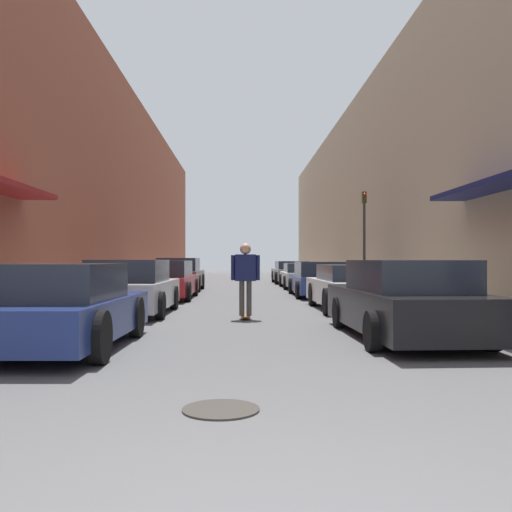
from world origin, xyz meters
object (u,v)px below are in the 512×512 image
Objects in this scene: parked_car_left_1 at (130,288)px; parked_car_right_2 at (319,280)px; parked_car_left_2 at (166,281)px; parked_car_left_0 at (60,308)px; parked_car_right_0 at (405,301)px; parked_car_right_1 at (351,288)px; parked_car_right_3 at (301,276)px; manhole_cover at (221,409)px; parked_car_right_4 at (291,272)px; parked_car_left_3 at (179,275)px; skateboarder at (245,272)px; traffic_light at (364,230)px.

parked_car_right_2 is at bearing 50.21° from parked_car_left_1.
parked_car_left_0 is at bearing -90.78° from parked_car_left_2.
parked_car_right_0 is 1.02× the size of parked_car_right_1.
parked_car_right_3 is at bearing 72.88° from parked_car_left_0.
parked_car_right_0 is at bearing -90.13° from parked_car_right_2.
parked_car_left_0 is 0.98× the size of parked_car_left_1.
parked_car_left_2 is 6.71× the size of manhole_cover.
manhole_cover is at bearing -123.29° from parked_car_right_0.
parked_car_left_0 is 0.89× the size of parked_car_left_2.
parked_car_right_1 reaches higher than parked_car_right_3.
parked_car_right_1 is at bearing -89.60° from parked_car_right_4.
parked_car_left_3 is at bearing 91.25° from parked_car_left_2.
parked_car_left_2 is 1.06× the size of parked_car_right_3.
parked_car_left_0 is at bearing -131.31° from parked_car_right_1.
parked_car_right_0 is 11.08m from parked_car_right_2.
parked_car_left_0 is 0.89× the size of parked_car_right_2.
parked_car_left_2 is 7.12m from parked_car_right_1.
parked_car_left_3 is 0.83× the size of parked_car_right_0.
parked_car_left_0 is 5.47m from parked_car_left_1.
parked_car_right_3 is at bearing 90.22° from parked_car_right_2.
parked_car_right_3 is 2.57× the size of skateboarder.
manhole_cover is at bearing -80.61° from parked_car_left_2.
manhole_cover is 17.78m from traffic_light.
parked_car_right_0 is at bearing -61.39° from parked_car_left_2.
parked_car_right_4 is (5.38, 12.43, -0.01)m from parked_car_left_2.
parked_car_right_4 reaches higher than parked_car_right_1.
parked_car_left_1 is 1.10× the size of traffic_light.
traffic_light is at bearing 73.58° from manhole_cover.
parked_car_left_3 reaches higher than parked_car_left_0.
parked_car_right_3 is at bearing 82.04° from manhole_cover.
parked_car_left_1 is 6.08× the size of manhole_cover.
traffic_light is at bearing 75.03° from parked_car_right_1.
parked_car_left_1 is 0.90× the size of parked_car_right_0.
parked_car_right_3 is (5.39, 7.03, -0.05)m from parked_car_left_2.
parked_car_right_0 is at bearing 11.02° from parked_car_left_0.
parked_car_right_3 is 5.35m from traffic_light.
parked_car_left_1 is 0.91× the size of parked_car_left_2.
parked_car_right_1 is 1.00× the size of parked_car_right_2.
parked_car_left_0 is 13.37m from parked_car_right_2.
parked_car_left_3 is 9.15m from parked_car_right_4.
parked_car_left_2 is at bearing -88.75° from parked_car_left_3.
parked_car_left_3 is at bearing -126.90° from parked_car_right_4.
parked_car_right_4 is (-0.03, 11.22, 0.01)m from parked_car_right_2.
parked_car_right_4 reaches higher than parked_car_right_3.
parked_car_left_1 is at bearing 158.37° from skateboarder.
parked_car_right_2 is (-0.09, 5.73, 0.01)m from parked_car_right_1.
parked_car_right_2 reaches higher than manhole_cover.
parked_car_right_0 is 1.00× the size of parked_car_right_4.
parked_car_left_1 is 10.59m from parked_car_left_3.
parked_car_right_1 is (5.65, 6.43, -0.03)m from parked_car_left_0.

